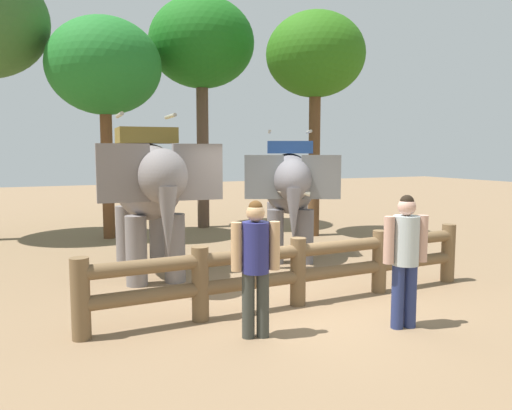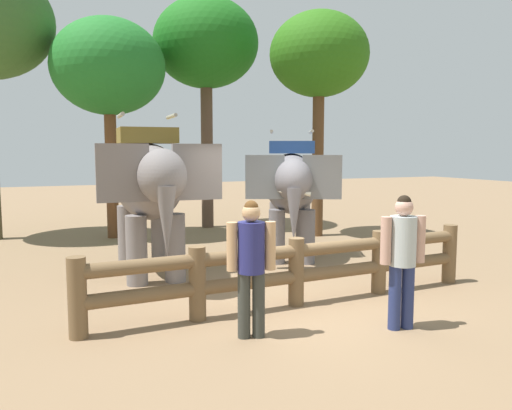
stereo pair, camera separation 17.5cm
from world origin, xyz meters
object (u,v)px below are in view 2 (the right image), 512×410
(elephant_near_left, at_px, (150,185))
(elephant_center, at_px, (291,187))
(tourist_woman_in_black, at_px, (403,252))
(tree_back_center, at_px, (206,45))
(tree_deep_back, at_px, (319,57))
(log_fence, at_px, (296,267))
(tree_far_right, at_px, (108,68))
(tourist_man_in_blue, at_px, (251,259))

(elephant_near_left, distance_m, elephant_center, 3.20)
(tourist_woman_in_black, distance_m, tree_back_center, 10.67)
(elephant_center, relative_size, tree_deep_back, 0.55)
(elephant_center, xyz_separation_m, tree_back_center, (-0.32, 5.08, 3.94))
(elephant_center, height_order, tree_deep_back, tree_deep_back)
(elephant_center, xyz_separation_m, tree_deep_back, (2.02, 2.36, 3.31))
(log_fence, distance_m, tree_back_center, 9.65)
(tree_back_center, height_order, tree_deep_back, tree_back_center)
(elephant_near_left, xyz_separation_m, tree_far_right, (-0.12, 4.64, 2.83))
(elephant_near_left, bearing_deg, tourist_woman_in_black, -59.51)
(elephant_near_left, bearing_deg, tree_back_center, 62.44)
(log_fence, xyz_separation_m, elephant_near_left, (-1.67, 2.76, 1.12))
(log_fence, distance_m, elephant_near_left, 3.41)
(tourist_man_in_blue, height_order, tree_back_center, tree_back_center)
(log_fence, bearing_deg, tree_back_center, 81.84)
(elephant_near_left, xyz_separation_m, tree_deep_back, (5.19, 2.73, 3.17))
(tourist_man_in_blue, distance_m, tree_far_right, 9.11)
(log_fence, xyz_separation_m, tourist_man_in_blue, (-1.15, -0.97, 0.41))
(log_fence, distance_m, tree_far_right, 8.58)
(elephant_center, bearing_deg, tree_back_center, 93.66)
(elephant_center, relative_size, tourist_woman_in_black, 1.86)
(tourist_man_in_blue, bearing_deg, tree_deep_back, 54.17)
(log_fence, bearing_deg, elephant_center, 64.38)
(tourist_woman_in_black, bearing_deg, tree_far_right, 106.35)
(elephant_center, distance_m, tourist_woman_in_black, 4.68)
(tourist_man_in_blue, relative_size, tree_back_center, 0.25)
(elephant_near_left, height_order, tourist_man_in_blue, elephant_near_left)
(tree_far_right, bearing_deg, tourist_man_in_blue, -85.64)
(elephant_center, bearing_deg, log_fence, -115.62)
(tree_back_center, bearing_deg, tourist_man_in_blue, -104.20)
(log_fence, distance_m, tree_deep_back, 7.81)
(log_fence, bearing_deg, tree_deep_back, 57.35)
(tree_far_right, bearing_deg, elephant_center, -52.39)
(tourist_man_in_blue, distance_m, tree_deep_back, 8.86)
(tourist_woman_in_black, bearing_deg, tree_deep_back, 68.75)
(log_fence, xyz_separation_m, tourist_woman_in_black, (0.81, -1.46, 0.44))
(elephant_center, height_order, tourist_woman_in_black, elephant_center)
(tourist_woman_in_black, bearing_deg, log_fence, 119.16)
(tourist_woman_in_black, xyz_separation_m, tree_back_center, (0.36, 9.67, 4.49))
(elephant_center, xyz_separation_m, tree_far_right, (-3.29, 4.27, 2.96))
(log_fence, bearing_deg, tourist_woman_in_black, -60.84)
(log_fence, xyz_separation_m, tree_deep_back, (3.52, 5.49, 4.30))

